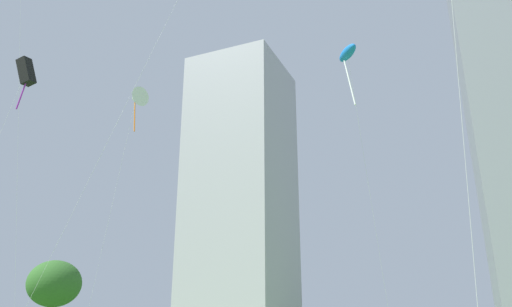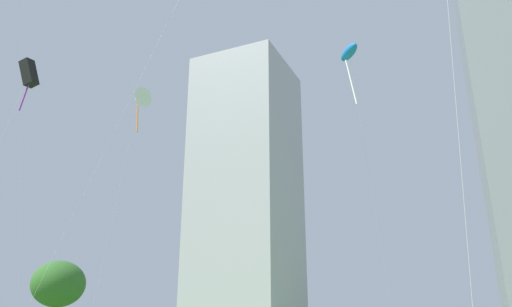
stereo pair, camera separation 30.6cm
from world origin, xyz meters
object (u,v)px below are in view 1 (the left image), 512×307
distant_highrise_1 (241,196)px  kite_flying_1 (348,54)px  kite_flying_0 (136,98)px  kite_flying_4 (26,72)px  park_tree_0 (54,284)px

distant_highrise_1 → kite_flying_1: bearing=-60.9°
kite_flying_0 → kite_flying_4: (-2.11, -10.03, -2.34)m
kite_flying_0 → distant_highrise_1: 97.39m
distant_highrise_1 → park_tree_0: bearing=-73.9°
kite_flying_0 → park_tree_0: size_ratio=2.80×
kite_flying_0 → distant_highrise_1: distant_highrise_1 is taller
kite_flying_1 → park_tree_0: size_ratio=2.53×
distant_highrise_1 → kite_flying_4: bearing=-72.9°
kite_flying_4 → distant_highrise_1: (-26.06, 101.53, 20.19)m
kite_flying_0 → kite_flying_4: size_ratio=1.10×
kite_flying_1 → distant_highrise_1: 107.90m
kite_flying_4 → distant_highrise_1: size_ratio=0.26×
park_tree_0 → kite_flying_0: bearing=-2.3°
park_tree_0 → distant_highrise_1: distant_highrise_1 is taller
park_tree_0 → kite_flying_4: bearing=-67.2°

